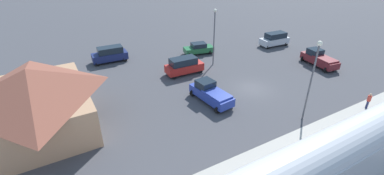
{
  "coord_description": "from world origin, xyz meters",
  "views": [
    {
      "loc": [
        -20.8,
        20.01,
        15.22
      ],
      "look_at": [
        2.19,
        6.92,
        1.0
      ],
      "focal_mm": 25.2,
      "sensor_mm": 36.0,
      "label": 1
    }
  ],
  "objects_px": {
    "pickup_maroon": "(319,59)",
    "light_pole_near_platform": "(313,73)",
    "sedan_green": "(199,48)",
    "station_building": "(34,98)",
    "suv_navy": "(110,54)",
    "pedestrian_on_platform": "(369,100)",
    "pickup_blue": "(210,93)",
    "suv_red": "(184,66)",
    "light_pole_lot_center": "(214,31)",
    "suv_silver": "(275,39)"
  },
  "relations": [
    {
      "from": "pickup_maroon",
      "to": "light_pole_near_platform",
      "type": "xyz_separation_m",
      "value": [
        -7.99,
        12.47,
        3.96
      ]
    },
    {
      "from": "light_pole_near_platform",
      "to": "sedan_green",
      "type": "bearing_deg",
      "value": -0.6
    },
    {
      "from": "station_building",
      "to": "suv_navy",
      "type": "distance_m",
      "value": 16.01
    },
    {
      "from": "suv_navy",
      "to": "pickup_maroon",
      "type": "bearing_deg",
      "value": -122.35
    },
    {
      "from": "suv_navy",
      "to": "light_pole_near_platform",
      "type": "relative_size",
      "value": 0.63
    },
    {
      "from": "pedestrian_on_platform",
      "to": "pickup_blue",
      "type": "height_order",
      "value": "pickup_blue"
    },
    {
      "from": "sedan_green",
      "to": "suv_red",
      "type": "bearing_deg",
      "value": 134.44
    },
    {
      "from": "suv_red",
      "to": "light_pole_lot_center",
      "type": "bearing_deg",
      "value": -82.62
    },
    {
      "from": "station_building",
      "to": "light_pole_lot_center",
      "type": "xyz_separation_m",
      "value": [
        4.36,
        -22.02,
        1.81
      ]
    },
    {
      "from": "suv_silver",
      "to": "suv_red",
      "type": "xyz_separation_m",
      "value": [
        -2.22,
        18.31,
        0.0
      ]
    },
    {
      "from": "sedan_green",
      "to": "light_pole_lot_center",
      "type": "xyz_separation_m",
      "value": [
        -4.61,
        0.38,
        4.0
      ]
    },
    {
      "from": "pickup_maroon",
      "to": "suv_navy",
      "type": "bearing_deg",
      "value": 57.65
    },
    {
      "from": "pickup_maroon",
      "to": "light_pole_near_platform",
      "type": "height_order",
      "value": "light_pole_near_platform"
    },
    {
      "from": "pickup_maroon",
      "to": "suv_red",
      "type": "relative_size",
      "value": 1.13
    },
    {
      "from": "station_building",
      "to": "pickup_maroon",
      "type": "distance_m",
      "value": 34.87
    },
    {
      "from": "pickup_blue",
      "to": "suv_red",
      "type": "height_order",
      "value": "suv_red"
    },
    {
      "from": "suv_silver",
      "to": "light_pole_lot_center",
      "type": "xyz_separation_m",
      "value": [
        -1.58,
        13.32,
        3.73
      ]
    },
    {
      "from": "pedestrian_on_platform",
      "to": "sedan_green",
      "type": "distance_m",
      "value": 23.33
    },
    {
      "from": "suv_silver",
      "to": "suv_red",
      "type": "height_order",
      "value": "same"
    },
    {
      "from": "pedestrian_on_platform",
      "to": "light_pole_lot_center",
      "type": "bearing_deg",
      "value": 21.54
    },
    {
      "from": "suv_silver",
      "to": "suv_navy",
      "type": "bearing_deg",
      "value": 75.45
    },
    {
      "from": "station_building",
      "to": "sedan_green",
      "type": "height_order",
      "value": "station_building"
    },
    {
      "from": "station_building",
      "to": "pickup_blue",
      "type": "height_order",
      "value": "station_building"
    },
    {
      "from": "sedan_green",
      "to": "light_pole_lot_center",
      "type": "height_order",
      "value": "light_pole_lot_center"
    },
    {
      "from": "pedestrian_on_platform",
      "to": "suv_silver",
      "type": "bearing_deg",
      "value": -18.09
    },
    {
      "from": "pickup_blue",
      "to": "pickup_maroon",
      "type": "xyz_separation_m",
      "value": [
        0.7,
        -18.49,
        0.0
      ]
    },
    {
      "from": "pickup_maroon",
      "to": "light_pole_near_platform",
      "type": "distance_m",
      "value": 15.33
    },
    {
      "from": "suv_silver",
      "to": "light_pole_near_platform",
      "type": "relative_size",
      "value": 0.63
    },
    {
      "from": "suv_silver",
      "to": "pedestrian_on_platform",
      "type": "bearing_deg",
      "value": 161.91
    },
    {
      "from": "suv_red",
      "to": "suv_navy",
      "type": "distance_m",
      "value": 11.51
    },
    {
      "from": "suv_navy",
      "to": "sedan_green",
      "type": "bearing_deg",
      "value": -105.9
    },
    {
      "from": "pickup_blue",
      "to": "suv_red",
      "type": "relative_size",
      "value": 1.13
    },
    {
      "from": "pedestrian_on_platform",
      "to": "suv_navy",
      "type": "bearing_deg",
      "value": 36.65
    },
    {
      "from": "pickup_blue",
      "to": "pedestrian_on_platform",
      "type": "bearing_deg",
      "value": -126.39
    },
    {
      "from": "sedan_green",
      "to": "station_building",
      "type": "bearing_deg",
      "value": 111.84
    },
    {
      "from": "pickup_maroon",
      "to": "light_pole_lot_center",
      "type": "xyz_separation_m",
      "value": [
        7.58,
        12.64,
        3.86
      ]
    },
    {
      "from": "sedan_green",
      "to": "pickup_maroon",
      "type": "bearing_deg",
      "value": -134.84
    },
    {
      "from": "station_building",
      "to": "light_pole_near_platform",
      "type": "relative_size",
      "value": 1.53
    },
    {
      "from": "station_building",
      "to": "pickup_maroon",
      "type": "height_order",
      "value": "station_building"
    },
    {
      "from": "pedestrian_on_platform",
      "to": "pickup_maroon",
      "type": "bearing_deg",
      "value": -28.98
    },
    {
      "from": "pedestrian_on_platform",
      "to": "suv_red",
      "type": "relative_size",
      "value": 0.35
    },
    {
      "from": "station_building",
      "to": "suv_silver",
      "type": "distance_m",
      "value": 35.89
    },
    {
      "from": "station_building",
      "to": "suv_red",
      "type": "height_order",
      "value": "station_building"
    },
    {
      "from": "station_building",
      "to": "light_pole_near_platform",
      "type": "height_order",
      "value": "light_pole_near_platform"
    },
    {
      "from": "suv_navy",
      "to": "station_building",
      "type": "bearing_deg",
      "value": 142.39
    },
    {
      "from": "pedestrian_on_platform",
      "to": "light_pole_lot_center",
      "type": "height_order",
      "value": "light_pole_lot_center"
    },
    {
      "from": "sedan_green",
      "to": "suv_navy",
      "type": "relative_size",
      "value": 0.95
    },
    {
      "from": "station_building",
      "to": "suv_red",
      "type": "xyz_separation_m",
      "value": [
        3.72,
        -17.03,
        -1.93
      ]
    },
    {
      "from": "suv_red",
      "to": "light_pole_lot_center",
      "type": "relative_size",
      "value": 0.64
    },
    {
      "from": "suv_silver",
      "to": "suv_navy",
      "type": "xyz_separation_m",
      "value": [
        6.66,
        25.64,
        0.0
      ]
    }
  ]
}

